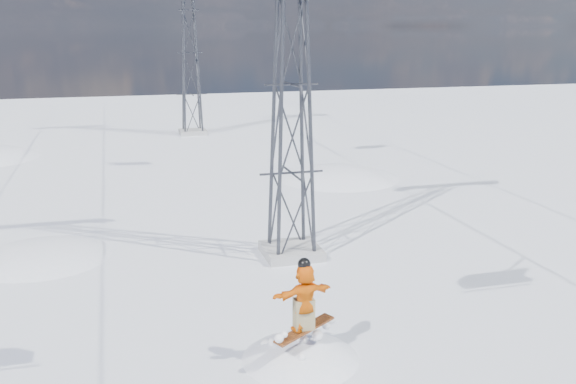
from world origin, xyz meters
name	(u,v)px	position (x,y,z in m)	size (l,w,h in m)	color
snow_terrain	(123,352)	(-4.77, 21.24, -9.59)	(39.00, 37.00, 22.00)	white
lift_tower_near	(292,85)	(0.80, 8.00, 5.47)	(5.20, 1.80, 11.43)	#999999
lift_tower_far	(190,53)	(0.80, 33.00, 5.47)	(5.20, 1.80, 11.43)	#999999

